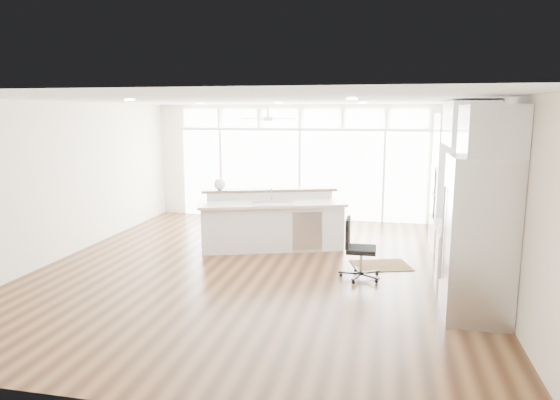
# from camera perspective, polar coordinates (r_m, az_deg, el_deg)

# --- Properties ---
(floor) EXTENTS (7.00, 8.00, 0.02)m
(floor) POSITION_cam_1_polar(r_m,az_deg,el_deg) (8.25, -2.45, -7.83)
(floor) COLOR #402413
(floor) RESTS_ON ground
(ceiling) EXTENTS (7.00, 8.00, 0.02)m
(ceiling) POSITION_cam_1_polar(r_m,az_deg,el_deg) (7.86, -2.60, 11.35)
(ceiling) COLOR white
(ceiling) RESTS_ON wall_back
(wall_back) EXTENTS (7.00, 0.04, 2.70)m
(wall_back) POSITION_cam_1_polar(r_m,az_deg,el_deg) (11.83, 2.35, 4.33)
(wall_back) COLOR white
(wall_back) RESTS_ON floor
(wall_front) EXTENTS (7.00, 0.04, 2.70)m
(wall_front) POSITION_cam_1_polar(r_m,az_deg,el_deg) (4.27, -16.15, -6.20)
(wall_front) COLOR white
(wall_front) RESTS_ON floor
(wall_left) EXTENTS (0.04, 8.00, 2.70)m
(wall_left) POSITION_cam_1_polar(r_m,az_deg,el_deg) (9.44, -23.58, 2.08)
(wall_left) COLOR white
(wall_left) RESTS_ON floor
(wall_right) EXTENTS (0.04, 8.00, 2.70)m
(wall_right) POSITION_cam_1_polar(r_m,az_deg,el_deg) (7.84, 23.09, 0.66)
(wall_right) COLOR white
(wall_right) RESTS_ON floor
(glass_wall) EXTENTS (5.80, 0.06, 2.08)m
(glass_wall) POSITION_cam_1_polar(r_m,az_deg,el_deg) (11.80, 2.29, 2.85)
(glass_wall) COLOR white
(glass_wall) RESTS_ON wall_back
(transom_row) EXTENTS (5.90, 0.06, 0.40)m
(transom_row) POSITION_cam_1_polar(r_m,az_deg,el_deg) (11.71, 2.33, 9.33)
(transom_row) COLOR white
(transom_row) RESTS_ON wall_back
(desk_window) EXTENTS (0.04, 0.85, 0.85)m
(desk_window) POSITION_cam_1_polar(r_m,az_deg,el_deg) (8.10, 22.51, 2.40)
(desk_window) COLOR white
(desk_window) RESTS_ON wall_right
(ceiling_fan) EXTENTS (1.16, 1.16, 0.32)m
(ceiling_fan) POSITION_cam_1_polar(r_m,az_deg,el_deg) (10.69, -1.39, 9.81)
(ceiling_fan) COLOR silver
(ceiling_fan) RESTS_ON ceiling
(recessed_lights) EXTENTS (3.40, 3.00, 0.02)m
(recessed_lights) POSITION_cam_1_polar(r_m,az_deg,el_deg) (8.05, -2.23, 11.18)
(recessed_lights) COLOR white
(recessed_lights) RESTS_ON ceiling
(oven_cabinet) EXTENTS (0.64, 1.20, 2.50)m
(oven_cabinet) POSITION_cam_1_polar(r_m,az_deg,el_deg) (9.56, 19.09, 1.85)
(oven_cabinet) COLOR white
(oven_cabinet) RESTS_ON floor
(desk_nook) EXTENTS (0.72, 1.30, 0.76)m
(desk_nook) POSITION_cam_1_polar(r_m,az_deg,el_deg) (8.27, 19.72, -5.56)
(desk_nook) COLOR white
(desk_nook) RESTS_ON floor
(upper_cabinets) EXTENTS (0.64, 1.30, 0.64)m
(upper_cabinets) POSITION_cam_1_polar(r_m,az_deg,el_deg) (7.99, 20.84, 8.18)
(upper_cabinets) COLOR white
(upper_cabinets) RESTS_ON wall_right
(refrigerator) EXTENTS (0.76, 0.90, 2.00)m
(refrigerator) POSITION_cam_1_polar(r_m,az_deg,el_deg) (6.53, 21.74, -4.12)
(refrigerator) COLOR silver
(refrigerator) RESTS_ON floor
(fridge_cabinet) EXTENTS (0.64, 0.90, 0.60)m
(fridge_cabinet) POSITION_cam_1_polar(r_m,az_deg,el_deg) (6.37, 23.03, 7.30)
(fridge_cabinet) COLOR white
(fridge_cabinet) RESTS_ON wall_right
(framed_photos) EXTENTS (0.06, 0.22, 0.80)m
(framed_photos) POSITION_cam_1_polar(r_m,az_deg,el_deg) (8.72, 21.73, 1.95)
(framed_photos) COLOR black
(framed_photos) RESTS_ON wall_right
(kitchen_island) EXTENTS (2.87, 1.82, 1.07)m
(kitchen_island) POSITION_cam_1_polar(r_m,az_deg,el_deg) (9.23, -0.91, -2.38)
(kitchen_island) COLOR white
(kitchen_island) RESTS_ON floor
(rug) EXTENTS (1.09, 0.92, 0.01)m
(rug) POSITION_cam_1_polar(r_m,az_deg,el_deg) (8.51, 11.43, -7.34)
(rug) COLOR #372611
(rug) RESTS_ON floor
(office_chair) EXTENTS (0.48, 0.45, 0.93)m
(office_chair) POSITION_cam_1_polar(r_m,az_deg,el_deg) (7.71, 9.29, -5.55)
(office_chair) COLOR black
(office_chair) RESTS_ON floor
(fishbowl) EXTENTS (0.29, 0.29, 0.22)m
(fishbowl) POSITION_cam_1_polar(r_m,az_deg,el_deg) (9.47, -6.90, 1.82)
(fishbowl) COLOR white
(fishbowl) RESTS_ON kitchen_island
(monitor) EXTENTS (0.14, 0.45, 0.37)m
(monitor) POSITION_cam_1_polar(r_m,az_deg,el_deg) (8.13, 19.39, -1.70)
(monitor) COLOR black
(monitor) RESTS_ON desk_nook
(keyboard) EXTENTS (0.13, 0.30, 0.01)m
(keyboard) POSITION_cam_1_polar(r_m,az_deg,el_deg) (8.14, 18.13, -2.89)
(keyboard) COLOR white
(keyboard) RESTS_ON desk_nook
(potted_plant) EXTENTS (0.27, 0.29, 0.21)m
(potted_plant) POSITION_cam_1_polar(r_m,az_deg,el_deg) (9.48, 19.57, 9.99)
(potted_plant) COLOR #2F5F28
(potted_plant) RESTS_ON oven_cabinet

